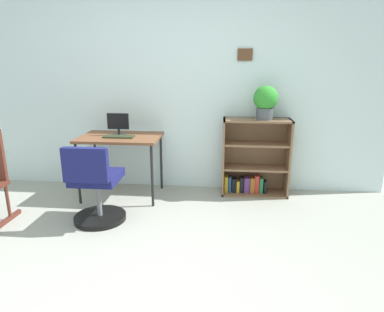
{
  "coord_description": "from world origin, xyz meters",
  "views": [
    {
      "loc": [
        0.63,
        -1.99,
        1.56
      ],
      "look_at": [
        0.31,
        1.46,
        0.59
      ],
      "focal_mm": 31.49,
      "sensor_mm": 36.0,
      "label": 1
    }
  ],
  "objects_px": {
    "keyboard": "(119,137)",
    "office_chair": "(96,189)",
    "monitor": "(118,125)",
    "bookshelf_low": "(254,160)",
    "potted_plant_on_shelf": "(266,101)",
    "desk": "(120,141)"
  },
  "relations": [
    {
      "from": "keyboard",
      "to": "office_chair",
      "type": "xyz_separation_m",
      "value": [
        -0.06,
        -0.65,
        -0.39
      ]
    },
    {
      "from": "keyboard",
      "to": "desk",
      "type": "bearing_deg",
      "value": 96.62
    },
    {
      "from": "desk",
      "to": "potted_plant_on_shelf",
      "type": "xyz_separation_m",
      "value": [
        1.65,
        0.19,
        0.46
      ]
    },
    {
      "from": "keyboard",
      "to": "office_chair",
      "type": "height_order",
      "value": "office_chair"
    },
    {
      "from": "desk",
      "to": "keyboard",
      "type": "xyz_separation_m",
      "value": [
        0.01,
        -0.07,
        0.07
      ]
    },
    {
      "from": "desk",
      "to": "potted_plant_on_shelf",
      "type": "bearing_deg",
      "value": 6.48
    },
    {
      "from": "potted_plant_on_shelf",
      "to": "office_chair",
      "type": "bearing_deg",
      "value": -151.93
    },
    {
      "from": "potted_plant_on_shelf",
      "to": "desk",
      "type": "bearing_deg",
      "value": -173.52
    },
    {
      "from": "monitor",
      "to": "keyboard",
      "type": "relative_size",
      "value": 0.75
    },
    {
      "from": "keyboard",
      "to": "office_chair",
      "type": "distance_m",
      "value": 0.76
    },
    {
      "from": "desk",
      "to": "monitor",
      "type": "xyz_separation_m",
      "value": [
        -0.03,
        0.04,
        0.19
      ]
    },
    {
      "from": "keyboard",
      "to": "bookshelf_low",
      "type": "xyz_separation_m",
      "value": [
        1.55,
        0.32,
        -0.33
      ]
    },
    {
      "from": "monitor",
      "to": "potted_plant_on_shelf",
      "type": "relative_size",
      "value": 0.67
    },
    {
      "from": "desk",
      "to": "potted_plant_on_shelf",
      "type": "distance_m",
      "value": 1.73
    },
    {
      "from": "monitor",
      "to": "bookshelf_low",
      "type": "bearing_deg",
      "value": 7.43
    },
    {
      "from": "office_chair",
      "to": "bookshelf_low",
      "type": "height_order",
      "value": "bookshelf_low"
    },
    {
      "from": "bookshelf_low",
      "to": "potted_plant_on_shelf",
      "type": "height_order",
      "value": "potted_plant_on_shelf"
    },
    {
      "from": "desk",
      "to": "bookshelf_low",
      "type": "xyz_separation_m",
      "value": [
        1.56,
        0.25,
        -0.26
      ]
    },
    {
      "from": "monitor",
      "to": "desk",
      "type": "bearing_deg",
      "value": -57.09
    },
    {
      "from": "office_chair",
      "to": "potted_plant_on_shelf",
      "type": "height_order",
      "value": "potted_plant_on_shelf"
    },
    {
      "from": "keyboard",
      "to": "potted_plant_on_shelf",
      "type": "distance_m",
      "value": 1.71
    },
    {
      "from": "monitor",
      "to": "office_chair",
      "type": "relative_size",
      "value": 0.31
    }
  ]
}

